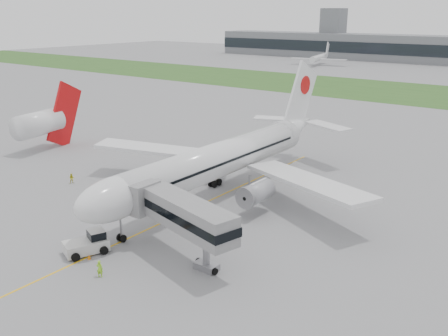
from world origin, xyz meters
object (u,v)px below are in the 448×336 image
Objects in this scene: airliner at (223,158)px; neighbor_aircraft at (42,122)px; pushback_tug at (89,243)px; ground_crew_near at (100,269)px; jet_bridge at (177,211)px.

airliner reaches higher than neighbor_aircraft.
pushback_tug is 6.07m from ground_crew_near.
airliner is 20.39m from jet_bridge.
jet_bridge is 54.36m from neighbor_aircraft.
neighbor_aircraft is (-47.77, 25.99, 4.44)m from ground_crew_near.
ground_crew_near is 0.11× the size of neighbor_aircraft.
neighbor_aircraft is (-51.30, 17.98, -0.05)m from jet_bridge.
ground_crew_near is (-3.52, -8.02, -4.49)m from jet_bridge.
airliner reaches higher than jet_bridge.
jet_bridge is at bearing -66.93° from airliner.
neighbor_aircraft is at bearing 173.63° from pushback_tug.
ground_crew_near is (5.33, -2.91, -0.19)m from pushback_tug.
airliner is at bearing 127.17° from jet_bridge.
airliner is 3.37× the size of jet_bridge.
airliner is 10.07× the size of pushback_tug.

